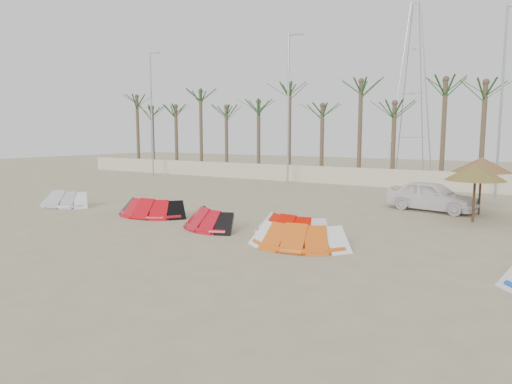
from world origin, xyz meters
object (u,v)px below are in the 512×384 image
Objects in this scene: parasol_left at (482,165)px; parasol_mid at (475,172)px; kite_red_left at (156,207)px; kite_orange at (302,234)px; kite_red_right at (294,225)px; car at (432,196)px; kite_grey at (68,198)px; kite_red_mid at (212,218)px.

parasol_mid is at bearing -89.69° from parasol_left.
kite_red_left and kite_orange have the same top height.
parasol_left is at bearing 33.17° from kite_red_left.
kite_red_left is 1.03× the size of kite_orange.
kite_red_right is 0.72× the size of car.
parasol_left is 2.65m from car.
parasol_mid is at bearing 25.59° from kite_red_left.
kite_red_left is at bearing 168.94° from kite_orange.
kite_red_right is 8.50m from parasol_mid.
car is (10.53, 8.18, 0.32)m from kite_red_left.
kite_grey and kite_red_right have the same top height.
parasol_left is (8.72, 9.09, 1.92)m from kite_red_mid.
parasol_left reaches higher than kite_grey.
kite_red_left is at bearing 139.34° from car.
parasol_mid reaches higher than car.
kite_red_left is 4.01m from kite_red_mid.
parasol_mid is 0.58× the size of car.
parasol_mid reaches higher than kite_orange.
kite_red_mid is 3.50m from kite_red_right.
kite_red_mid is 12.74m from parasol_left.
car is at bearing 77.57° from kite_orange.
kite_red_mid is 11.25m from parasol_mid.
kite_red_mid is at bearing -141.74° from parasol_mid.
kite_red_mid is (3.93, -0.82, -0.00)m from kite_red_left.
kite_red_left is (5.95, 0.39, 0.00)m from kite_grey.
car is at bearing 37.85° from kite_red_left.
car reaches higher than kite_grey.
kite_grey is 0.87× the size of kite_red_left.
parasol_left is 1.08× the size of parasol_mid.
kite_orange is at bearing 179.06° from car.
kite_orange is 8.98m from parasol_mid.
parasol_left is (18.59, 8.65, 1.92)m from kite_grey.
kite_red_left is 14.14m from parasol_mid.
kite_orange is at bearing -119.13° from parasol_mid.
kite_red_mid is 0.94× the size of kite_orange.
parasol_left is at bearing -76.22° from car.
kite_grey is 13.35m from kite_red_right.
car is (2.16, 9.82, 0.32)m from kite_orange.
parasol_mid is at bearing 60.87° from kite_orange.
kite_grey is 1.17× the size of parasol_left.
kite_orange is at bearing -10.38° from kite_red_mid.
kite_grey is 14.37m from kite_orange.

